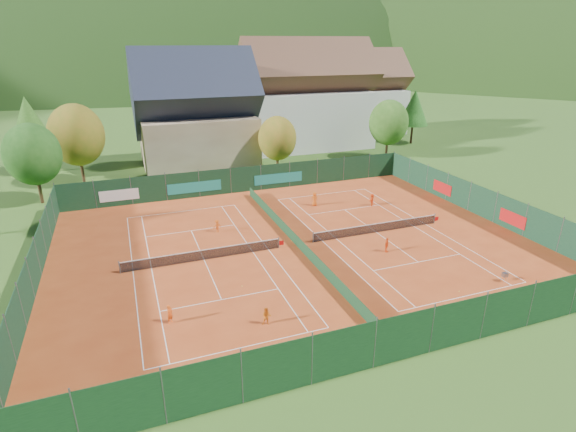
# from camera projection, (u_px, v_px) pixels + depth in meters

# --- Properties ---
(ground) EXTENTS (600.00, 600.00, 0.00)m
(ground) POSITION_uv_depth(u_px,v_px,m) (296.00, 246.00, 38.89)
(ground) COLOR #2F551A
(ground) RESTS_ON ground
(clay_pad) EXTENTS (40.00, 32.00, 0.01)m
(clay_pad) POSITION_uv_depth(u_px,v_px,m) (296.00, 245.00, 38.88)
(clay_pad) COLOR #AB3F19
(clay_pad) RESTS_ON ground
(court_markings_left) EXTENTS (11.03, 23.83, 0.00)m
(court_markings_left) POSITION_uv_depth(u_px,v_px,m) (204.00, 260.00, 36.27)
(court_markings_left) COLOR white
(court_markings_left) RESTS_ON ground
(court_markings_right) EXTENTS (11.03, 23.83, 0.00)m
(court_markings_right) POSITION_uv_depth(u_px,v_px,m) (376.00, 232.00, 41.49)
(court_markings_right) COLOR white
(court_markings_right) RESTS_ON ground
(tennis_net_left) EXTENTS (13.30, 0.10, 1.02)m
(tennis_net_left) POSITION_uv_depth(u_px,v_px,m) (206.00, 254.00, 36.14)
(tennis_net_left) COLOR #59595B
(tennis_net_left) RESTS_ON ground
(tennis_net_right) EXTENTS (13.30, 0.10, 1.02)m
(tennis_net_right) POSITION_uv_depth(u_px,v_px,m) (378.00, 227.00, 41.36)
(tennis_net_right) COLOR #59595B
(tennis_net_right) RESTS_ON ground
(court_divider) EXTENTS (0.03, 28.80, 1.00)m
(court_divider) POSITION_uv_depth(u_px,v_px,m) (296.00, 240.00, 38.70)
(court_divider) COLOR #13361D
(court_divider) RESTS_ON ground
(fence_north) EXTENTS (40.00, 0.10, 3.00)m
(fence_north) POSITION_uv_depth(u_px,v_px,m) (242.00, 180.00, 52.16)
(fence_north) COLOR #12331D
(fence_north) RESTS_ON ground
(fence_south) EXTENTS (40.00, 0.04, 3.00)m
(fence_south) POSITION_uv_depth(u_px,v_px,m) (404.00, 337.00, 24.38)
(fence_south) COLOR #153A1B
(fence_south) RESTS_ON ground
(fence_west) EXTENTS (0.04, 32.00, 3.00)m
(fence_west) POSITION_uv_depth(u_px,v_px,m) (34.00, 268.00, 31.81)
(fence_west) COLOR #143821
(fence_west) RESTS_ON ground
(fence_east) EXTENTS (0.09, 32.00, 3.00)m
(fence_east) POSITION_uv_depth(u_px,v_px,m) (482.00, 202.00, 44.92)
(fence_east) COLOR #133420
(fence_east) RESTS_ON ground
(chalet) EXTENTS (16.20, 12.00, 16.00)m
(chalet) POSITION_uv_depth(u_px,v_px,m) (196.00, 118.00, 61.68)
(chalet) COLOR tan
(chalet) RESTS_ON ground
(hotel_block_a) EXTENTS (21.60, 11.00, 17.25)m
(hotel_block_a) POSITION_uv_depth(u_px,v_px,m) (307.00, 101.00, 72.84)
(hotel_block_a) COLOR silver
(hotel_block_a) RESTS_ON ground
(hotel_block_b) EXTENTS (17.28, 10.00, 15.50)m
(hotel_block_b) POSITION_uv_depth(u_px,v_px,m) (359.00, 97.00, 84.67)
(hotel_block_b) COLOR silver
(hotel_block_b) RESTS_ON ground
(tree_west_front) EXTENTS (5.72, 5.72, 8.69)m
(tree_west_front) POSITION_uv_depth(u_px,v_px,m) (33.00, 154.00, 47.19)
(tree_west_front) COLOR #49311A
(tree_west_front) RESTS_ON ground
(tree_west_mid) EXTENTS (6.44, 6.44, 9.78)m
(tree_west_mid) POSITION_uv_depth(u_px,v_px,m) (76.00, 135.00, 53.49)
(tree_west_mid) COLOR #482C19
(tree_west_mid) RESTS_ON ground
(tree_west_back) EXTENTS (5.60, 5.60, 10.00)m
(tree_west_back) POSITION_uv_depth(u_px,v_px,m) (29.00, 122.00, 58.27)
(tree_west_back) COLOR #442C18
(tree_west_back) RESTS_ON ground
(tree_center) EXTENTS (5.01, 5.01, 7.60)m
(tree_center) POSITION_uv_depth(u_px,v_px,m) (277.00, 138.00, 58.33)
(tree_center) COLOR #402D17
(tree_center) RESTS_ON ground
(tree_east_front) EXTENTS (5.72, 5.72, 8.69)m
(tree_east_front) POSITION_uv_depth(u_px,v_px,m) (389.00, 123.00, 65.71)
(tree_east_front) COLOR #4A2E1A
(tree_east_front) RESTS_ON ground
(tree_east_mid) EXTENTS (5.04, 5.04, 9.00)m
(tree_east_mid) POSITION_uv_depth(u_px,v_px,m) (414.00, 108.00, 75.71)
(tree_east_mid) COLOR #412717
(tree_east_mid) RESTS_ON ground
(tree_east_back) EXTENTS (7.15, 7.15, 10.86)m
(tree_east_back) POSITION_uv_depth(u_px,v_px,m) (350.00, 100.00, 79.83)
(tree_east_back) COLOR #462D19
(tree_east_back) RESTS_ON ground
(mountain_backdrop) EXTENTS (820.00, 530.00, 242.00)m
(mountain_backdrop) POSITION_uv_depth(u_px,v_px,m) (196.00, 143.00, 266.33)
(mountain_backdrop) COLOR black
(mountain_backdrop) RESTS_ON ground
(ball_hopper) EXTENTS (0.34, 0.34, 0.80)m
(ball_hopper) POSITION_uv_depth(u_px,v_px,m) (505.00, 275.00, 32.84)
(ball_hopper) COLOR slate
(ball_hopper) RESTS_ON ground
(loose_ball_0) EXTENTS (0.07, 0.07, 0.07)m
(loose_ball_0) POSITION_uv_depth(u_px,v_px,m) (242.00, 286.00, 32.34)
(loose_ball_0) COLOR #CCD833
(loose_ball_0) RESTS_ON ground
(loose_ball_1) EXTENTS (0.07, 0.07, 0.07)m
(loose_ball_1) POSITION_uv_depth(u_px,v_px,m) (459.00, 291.00, 31.67)
(loose_ball_1) COLOR #CCD833
(loose_ball_1) RESTS_ON ground
(loose_ball_2) EXTENTS (0.07, 0.07, 0.07)m
(loose_ball_2) POSITION_uv_depth(u_px,v_px,m) (292.00, 240.00, 39.77)
(loose_ball_2) COLOR #CCD833
(loose_ball_2) RESTS_ON ground
(loose_ball_3) EXTENTS (0.07, 0.07, 0.07)m
(loose_ball_3) POSITION_uv_depth(u_px,v_px,m) (246.00, 222.00, 43.84)
(loose_ball_3) COLOR #CCD833
(loose_ball_3) RESTS_ON ground
(player_left_near) EXTENTS (0.55, 0.55, 1.29)m
(player_left_near) POSITION_uv_depth(u_px,v_px,m) (170.00, 314.00, 27.95)
(player_left_near) COLOR #ED5715
(player_left_near) RESTS_ON ground
(player_left_mid) EXTENTS (0.69, 0.60, 1.20)m
(player_left_mid) POSITION_uv_depth(u_px,v_px,m) (267.00, 316.00, 27.78)
(player_left_mid) COLOR #D46312
(player_left_mid) RESTS_ON ground
(player_left_far) EXTENTS (0.86, 0.61, 1.22)m
(player_left_far) POSITION_uv_depth(u_px,v_px,m) (217.00, 226.00, 41.39)
(player_left_far) COLOR #CE4F12
(player_left_far) RESTS_ON ground
(player_right_near) EXTENTS (0.77, 0.74, 1.29)m
(player_right_near) POSITION_uv_depth(u_px,v_px,m) (387.00, 245.00, 37.44)
(player_right_near) COLOR #E04813
(player_right_near) RESTS_ON ground
(player_right_far_a) EXTENTS (0.74, 0.49, 1.51)m
(player_right_far_a) POSITION_uv_depth(u_px,v_px,m) (314.00, 199.00, 48.01)
(player_right_far_a) COLOR #CA5311
(player_right_far_a) RESTS_ON ground
(player_right_far_b) EXTENTS (1.19, 1.15, 1.35)m
(player_right_far_b) POSITION_uv_depth(u_px,v_px,m) (372.00, 200.00, 48.06)
(player_right_far_b) COLOR #FD5116
(player_right_far_b) RESTS_ON ground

